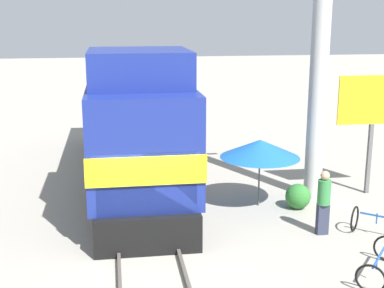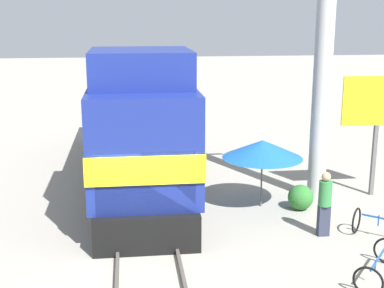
{
  "view_description": "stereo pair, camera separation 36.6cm",
  "coord_description": "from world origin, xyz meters",
  "px_view_note": "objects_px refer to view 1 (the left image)",
  "views": [
    {
      "loc": [
        -0.74,
        -12.55,
        5.7
      ],
      "look_at": [
        1.2,
        0.32,
        2.51
      ],
      "focal_mm": 50.0,
      "sensor_mm": 36.0,
      "label": 1
    },
    {
      "loc": [
        -0.38,
        -12.6,
        5.7
      ],
      "look_at": [
        1.2,
        0.32,
        2.51
      ],
      "focal_mm": 50.0,
      "sensor_mm": 36.0,
      "label": 2
    }
  ],
  "objects_px": {
    "bicycle_spare": "(379,262)",
    "billboard_sign": "(373,106)",
    "utility_pole": "(320,61)",
    "vendor_umbrella": "(260,149)",
    "locomotive": "(135,124)",
    "person_bystander": "(324,200)"
  },
  "relations": [
    {
      "from": "bicycle_spare",
      "to": "billboard_sign",
      "type": "bearing_deg",
      "value": 105.53
    },
    {
      "from": "utility_pole",
      "to": "bicycle_spare",
      "type": "distance_m",
      "value": 6.69
    },
    {
      "from": "vendor_umbrella",
      "to": "billboard_sign",
      "type": "height_order",
      "value": "billboard_sign"
    },
    {
      "from": "vendor_umbrella",
      "to": "bicycle_spare",
      "type": "distance_m",
      "value": 5.21
    },
    {
      "from": "locomotive",
      "to": "person_bystander",
      "type": "distance_m",
      "value": 7.17
    },
    {
      "from": "billboard_sign",
      "to": "vendor_umbrella",
      "type": "bearing_deg",
      "value": -170.7
    },
    {
      "from": "locomotive",
      "to": "bicycle_spare",
      "type": "distance_m",
      "value": 9.42
    },
    {
      "from": "locomotive",
      "to": "vendor_umbrella",
      "type": "xyz_separation_m",
      "value": [
        3.56,
        -3.02,
        -0.24
      ]
    },
    {
      "from": "locomotive",
      "to": "utility_pole",
      "type": "xyz_separation_m",
      "value": [
        5.49,
        -2.44,
        2.28
      ]
    },
    {
      "from": "vendor_umbrella",
      "to": "person_bystander",
      "type": "xyz_separation_m",
      "value": [
        1.09,
        -2.34,
        -0.85
      ]
    },
    {
      "from": "billboard_sign",
      "to": "bicycle_spare",
      "type": "height_order",
      "value": "billboard_sign"
    },
    {
      "from": "vendor_umbrella",
      "to": "bicycle_spare",
      "type": "bearing_deg",
      "value": -73.33
    },
    {
      "from": "utility_pole",
      "to": "person_bystander",
      "type": "bearing_deg",
      "value": -106.17
    },
    {
      "from": "locomotive",
      "to": "utility_pole",
      "type": "bearing_deg",
      "value": -23.99
    },
    {
      "from": "utility_pole",
      "to": "vendor_umbrella",
      "type": "xyz_separation_m",
      "value": [
        -1.93,
        -0.57,
        -2.52
      ]
    },
    {
      "from": "utility_pole",
      "to": "billboard_sign",
      "type": "xyz_separation_m",
      "value": [
        1.87,
        0.05,
        -1.44
      ]
    },
    {
      "from": "vendor_umbrella",
      "to": "billboard_sign",
      "type": "relative_size",
      "value": 0.62
    },
    {
      "from": "locomotive",
      "to": "billboard_sign",
      "type": "xyz_separation_m",
      "value": [
        7.36,
        -2.39,
        0.84
      ]
    },
    {
      "from": "locomotive",
      "to": "vendor_umbrella",
      "type": "relative_size",
      "value": 5.37
    },
    {
      "from": "billboard_sign",
      "to": "bicycle_spare",
      "type": "relative_size",
      "value": 2.16
    },
    {
      "from": "vendor_umbrella",
      "to": "bicycle_spare",
      "type": "xyz_separation_m",
      "value": [
        1.43,
        -4.79,
        -1.46
      ]
    },
    {
      "from": "locomotive",
      "to": "utility_pole",
      "type": "distance_m",
      "value": 6.43
    }
  ]
}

